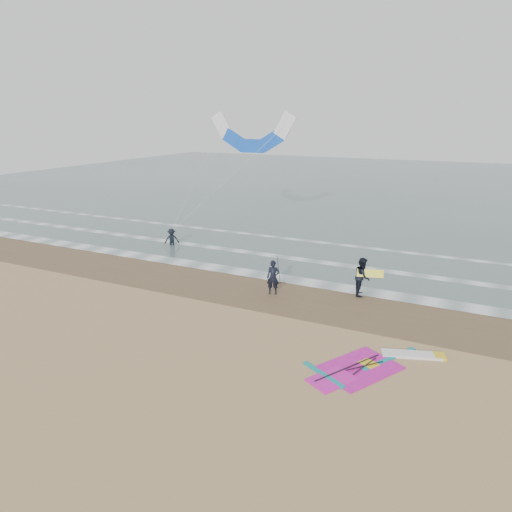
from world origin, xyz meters
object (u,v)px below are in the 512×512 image
at_px(windsurf_rig, 374,365).
at_px(person_wading, 172,235).
at_px(person_standing, 273,277).
at_px(surf_kite, 252,136).
at_px(person_walking, 362,277).

xyz_separation_m(windsurf_rig, person_wading, (-16.22, 10.18, 0.77)).
xyz_separation_m(person_standing, surf_kite, (-5.75, 9.39, 6.56)).
xyz_separation_m(windsurf_rig, surf_kite, (-11.91, 14.27, 7.42)).
bearing_deg(surf_kite, windsurf_rig, -50.14).
relative_size(windsurf_rig, person_walking, 2.42).
bearing_deg(windsurf_rig, person_standing, 141.62).
height_order(windsurf_rig, person_wading, person_wading).
relative_size(windsurf_rig, surf_kite, 0.59).
relative_size(windsurf_rig, person_wading, 3.00).
height_order(person_standing, person_wading, person_standing).
bearing_deg(person_wading, surf_kite, 7.79).
bearing_deg(person_walking, person_standing, 103.62).
relative_size(windsurf_rig, person_standing, 2.69).
bearing_deg(person_wading, person_standing, -63.49).
height_order(person_wading, surf_kite, surf_kite).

